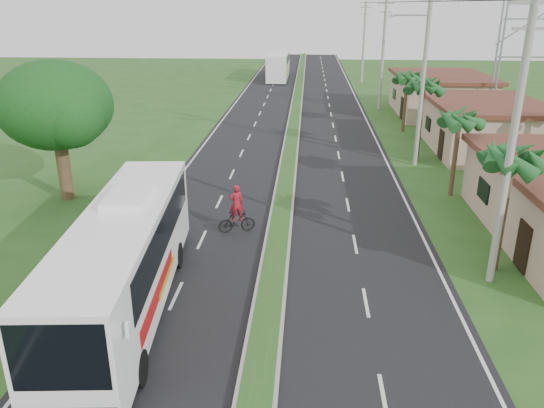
{
  "coord_description": "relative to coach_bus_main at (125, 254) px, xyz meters",
  "views": [
    {
      "loc": [
        1.23,
        -16.9,
        10.18
      ],
      "look_at": [
        -0.27,
        5.14,
        1.8
      ],
      "focal_mm": 35.0,
      "sensor_mm": 36.0,
      "label": 1
    }
  ],
  "objects": [
    {
      "name": "shop_mid",
      "position": [
        18.86,
        23.02,
        -0.34
      ],
      "size": [
        7.6,
        10.6,
        3.67
      ],
      "color": "tan",
      "rests_on": "ground"
    },
    {
      "name": "ground",
      "position": [
        4.86,
        1.02,
        -2.19
      ],
      "size": [
        180.0,
        180.0,
        0.0
      ],
      "primitive_type": "plane",
      "color": "#274E1C",
      "rests_on": "ground"
    },
    {
      "name": "utility_pole_a",
      "position": [
        13.36,
        3.02,
        3.48
      ],
      "size": [
        1.6,
        0.28,
        11.0
      ],
      "color": "gray",
      "rests_on": "ground"
    },
    {
      "name": "coach_bus_main",
      "position": [
        0.0,
        0.0,
        0.0
      ],
      "size": [
        3.61,
        12.5,
        3.99
      ],
      "rotation": [
        0.0,
        0.0,
        0.09
      ],
      "color": "white",
      "rests_on": "ground"
    },
    {
      "name": "motorcyclist",
      "position": [
        2.86,
        7.05,
        -1.33
      ],
      "size": [
        1.81,
        1.0,
        2.36
      ],
      "rotation": [
        0.0,
        0.0,
        0.31
      ],
      "color": "black",
      "rests_on": "ground"
    },
    {
      "name": "lane_edge_right",
      "position": [
        11.56,
        21.02,
        -2.19
      ],
      "size": [
        0.12,
        160.0,
        0.01
      ],
      "primitive_type": "cube",
      "color": "silver",
      "rests_on": "ground"
    },
    {
      "name": "utility_pole_c",
      "position": [
        13.36,
        39.02,
        3.48
      ],
      "size": [
        1.6,
        0.28,
        11.0
      ],
      "color": "gray",
      "rests_on": "ground"
    },
    {
      "name": "palm_verge_c",
      "position": [
        13.66,
        20.02,
        2.93
      ],
      "size": [
        2.4,
        2.4,
        5.85
      ],
      "color": "#473321",
      "rests_on": "ground"
    },
    {
      "name": "lane_edge_left",
      "position": [
        -1.84,
        21.02,
        -2.19
      ],
      "size": [
        0.12,
        160.0,
        0.01
      ],
      "primitive_type": "cube",
      "color": "silver",
      "rests_on": "ground"
    },
    {
      "name": "shade_tree",
      "position": [
        -7.25,
        11.04,
        2.84
      ],
      "size": [
        6.3,
        6.0,
        7.54
      ],
      "color": "#473321",
      "rests_on": "ground"
    },
    {
      "name": "shop_far",
      "position": [
        18.86,
        37.02,
        -0.26
      ],
      "size": [
        8.6,
        11.6,
        3.82
      ],
      "color": "tan",
      "rests_on": "ground"
    },
    {
      "name": "palm_verge_d",
      "position": [
        14.16,
        29.02,
        2.36
      ],
      "size": [
        2.4,
        2.4,
        5.25
      ],
      "color": "#473321",
      "rests_on": "ground"
    },
    {
      "name": "palm_verge_a",
      "position": [
        13.86,
        4.02,
        2.55
      ],
      "size": [
        2.4,
        2.4,
        5.45
      ],
      "color": "#473321",
      "rests_on": "ground"
    },
    {
      "name": "median_strip",
      "position": [
        4.86,
        21.02,
        -2.09
      ],
      "size": [
        1.2,
        160.0,
        0.18
      ],
      "color": "gray",
      "rests_on": "ground"
    },
    {
      "name": "road_asphalt",
      "position": [
        4.86,
        21.02,
        -2.18
      ],
      "size": [
        14.0,
        160.0,
        0.02
      ],
      "primitive_type": "cube",
      "color": "black",
      "rests_on": "ground"
    },
    {
      "name": "utility_pole_d",
      "position": [
        13.36,
        59.02,
        3.23
      ],
      "size": [
        1.6,
        0.28,
        10.5
      ],
      "color": "gray",
      "rests_on": "ground"
    },
    {
      "name": "palm_verge_b",
      "position": [
        14.26,
        13.02,
        2.17
      ],
      "size": [
        2.4,
        2.4,
        5.05
      ],
      "color": "#473321",
      "rests_on": "ground"
    },
    {
      "name": "utility_pole_b",
      "position": [
        13.33,
        19.02,
        4.06
      ],
      "size": [
        3.2,
        0.28,
        12.0
      ],
      "color": "gray",
      "rests_on": "ground"
    },
    {
      "name": "coach_bus_far",
      "position": [
        1.74,
        61.67,
        -0.13
      ],
      "size": [
        2.77,
        12.47,
        3.63
      ],
      "rotation": [
        0.0,
        0.0,
        0.0
      ],
      "color": "white",
      "rests_on": "ground"
    }
  ]
}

